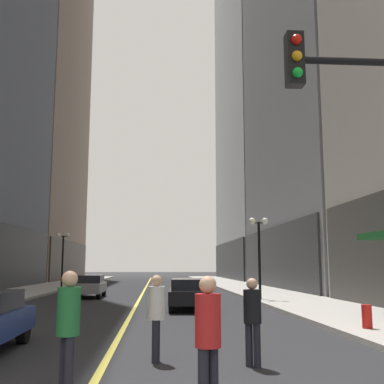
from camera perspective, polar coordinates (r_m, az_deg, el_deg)
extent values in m
plane|color=#262628|center=(39.28, -5.67, -11.51)|extent=(200.00, 200.00, 0.00)
cube|color=#ADA8A0|center=(40.35, -17.69, -10.96)|extent=(4.50, 78.00, 0.15)
cube|color=#ADA8A0|center=(39.93, 6.49, -11.34)|extent=(4.50, 78.00, 0.15)
cube|color=#E5D64C|center=(39.28, -5.67, -11.50)|extent=(0.16, 70.00, 0.01)
cube|color=#212327|center=(40.44, -20.96, -7.35)|extent=(0.50, 22.80, 5.00)
cube|color=gray|center=(71.01, -19.45, 11.38)|extent=(14.30, 26.00, 51.52)
cube|color=#332A23|center=(65.27, -14.47, -7.98)|extent=(0.50, 24.70, 5.00)
cube|color=#2C2C2E|center=(39.90, 9.91, -7.78)|extent=(0.50, 22.80, 5.00)
cube|color=#212327|center=(64.94, 4.45, -8.22)|extent=(0.50, 24.70, 5.00)
cylinder|color=black|center=(12.83, -19.55, -15.34)|extent=(0.23, 0.64, 0.64)
cube|color=black|center=(21.36, -0.35, -12.27)|extent=(1.95, 4.86, 0.55)
cube|color=black|center=(21.10, -0.34, -11.02)|extent=(1.65, 2.75, 0.50)
cylinder|color=black|center=(23.05, -2.33, -12.69)|extent=(0.25, 0.65, 0.64)
cylinder|color=black|center=(23.07, 1.46, -12.69)|extent=(0.25, 0.65, 0.64)
cylinder|color=black|center=(19.71, -2.49, -13.35)|extent=(0.25, 0.65, 0.64)
cylinder|color=black|center=(19.74, 1.96, -13.35)|extent=(0.25, 0.65, 0.64)
cube|color=slate|center=(29.50, -12.25, -11.11)|extent=(1.75, 4.28, 0.55)
cube|color=black|center=(29.70, -12.16, -10.18)|extent=(1.53, 2.40, 0.50)
cylinder|color=black|center=(27.95, -11.14, -11.85)|extent=(0.23, 0.64, 0.64)
cylinder|color=black|center=(28.15, -14.18, -11.73)|extent=(0.23, 0.64, 0.64)
cylinder|color=black|center=(30.91, -10.52, -11.56)|extent=(0.23, 0.64, 0.64)
cylinder|color=black|center=(31.09, -13.27, -11.46)|extent=(0.23, 0.64, 0.64)
cylinder|color=black|center=(6.46, 1.36, -21.91)|extent=(0.14, 0.14, 0.85)
cylinder|color=black|center=(6.56, 2.54, -21.71)|extent=(0.14, 0.14, 0.85)
cylinder|color=#B21E1E|center=(6.38, 1.92, -15.11)|extent=(0.47, 0.47, 0.67)
sphere|color=tan|center=(6.34, 1.90, -11.04)|extent=(0.23, 0.23, 0.23)
cylinder|color=black|center=(7.59, -15.05, -19.53)|extent=(0.14, 0.14, 0.88)
cylinder|color=black|center=(7.45, -14.57, -19.76)|extent=(0.14, 0.14, 0.88)
cylinder|color=#1E6633|center=(7.41, -14.57, -13.66)|extent=(0.47, 0.47, 0.70)
sphere|color=tan|center=(7.38, -14.43, -10.04)|extent=(0.24, 0.24, 0.24)
cylinder|color=black|center=(9.51, 7.79, -17.74)|extent=(0.14, 0.14, 0.80)
cylinder|color=black|center=(9.57, 6.85, -17.70)|extent=(0.14, 0.14, 0.80)
cylinder|color=black|center=(9.46, 7.23, -13.43)|extent=(0.47, 0.47, 0.63)
sphere|color=tan|center=(9.43, 7.18, -10.86)|extent=(0.22, 0.22, 0.22)
cylinder|color=black|center=(9.83, -4.41, -17.43)|extent=(0.14, 0.14, 0.82)
cylinder|color=black|center=(9.98, -4.28, -17.29)|extent=(0.14, 0.14, 0.82)
cylinder|color=silver|center=(9.82, -4.29, -13.10)|extent=(0.38, 0.38, 0.65)
sphere|color=tan|center=(9.80, -4.26, -10.55)|extent=(0.22, 0.22, 0.22)
cube|color=black|center=(8.19, 12.17, 15.23)|extent=(0.28, 0.24, 0.90)
sphere|color=red|center=(8.19, 12.39, 17.41)|extent=(0.17, 0.17, 0.17)
sphere|color=orange|center=(8.07, 12.46, 15.62)|extent=(0.17, 0.17, 0.17)
sphere|color=green|center=(7.96, 12.52, 13.79)|extent=(0.17, 0.17, 0.17)
cylinder|color=black|center=(38.78, -15.26, -8.17)|extent=(0.14, 0.14, 4.20)
cylinder|color=black|center=(38.85, -15.14, -5.15)|extent=(0.80, 0.06, 0.06)
sphere|color=white|center=(38.92, -15.64, -4.99)|extent=(0.36, 0.36, 0.36)
sphere|color=white|center=(38.79, -14.63, -5.02)|extent=(0.36, 0.36, 0.36)
cylinder|color=black|center=(25.72, 8.08, -8.24)|extent=(0.14, 0.14, 4.20)
cylinder|color=black|center=(25.82, 7.99, -3.68)|extent=(0.80, 0.06, 0.06)
sphere|color=white|center=(25.75, 7.22, -3.46)|extent=(0.36, 0.36, 0.36)
sphere|color=white|center=(25.90, 8.74, -3.46)|extent=(0.36, 0.36, 0.36)
cylinder|color=red|center=(14.66, 20.23, -14.10)|extent=(0.28, 0.28, 0.80)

